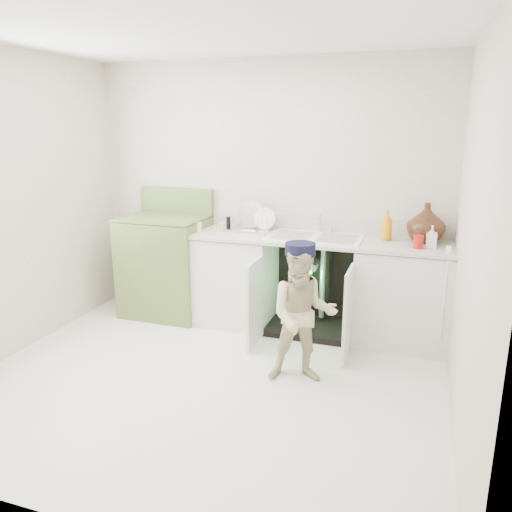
{
  "coord_description": "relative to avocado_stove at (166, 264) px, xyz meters",
  "views": [
    {
      "loc": [
        1.45,
        -3.15,
        1.9
      ],
      "look_at": [
        0.16,
        0.7,
        0.82
      ],
      "focal_mm": 35.0,
      "sensor_mm": 36.0,
      "label": 1
    }
  ],
  "objects": [
    {
      "name": "avocado_stove",
      "position": [
        0.0,
        0.0,
        0.0
      ],
      "size": [
        0.81,
        0.65,
        1.26
      ],
      "color": "#587232",
      "rests_on": "ground"
    },
    {
      "name": "room_shell",
      "position": [
        0.97,
        -1.18,
        0.73
      ],
      "size": [
        6.0,
        5.5,
        1.26
      ],
      "color": "beige",
      "rests_on": "ground"
    },
    {
      "name": "ground",
      "position": [
        0.97,
        -1.18,
        -0.52
      ],
      "size": [
        3.5,
        3.5,
        0.0
      ],
      "primitive_type": "plane",
      "color": "beige",
      "rests_on": "ground"
    },
    {
      "name": "repair_worker",
      "position": [
        1.64,
        -0.94,
        0.02
      ],
      "size": [
        0.6,
        0.89,
        1.07
      ],
      "rotation": [
        0.0,
        0.0,
        0.28
      ],
      "color": "beige",
      "rests_on": "ground"
    },
    {
      "name": "counter_run",
      "position": [
        1.55,
        0.03,
        -0.04
      ],
      "size": [
        2.44,
        1.02,
        1.24
      ],
      "color": "silver",
      "rests_on": "ground"
    }
  ]
}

